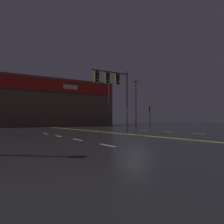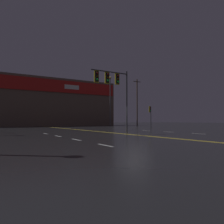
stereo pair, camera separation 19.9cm
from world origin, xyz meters
name	(u,v)px [view 1 (the left image)]	position (x,y,z in m)	size (l,w,h in m)	color
ground_plane	(134,135)	(0.00, 0.00, 0.00)	(200.00, 200.00, 0.00)	black
road_markings	(162,135)	(1.29, -1.86, 0.00)	(17.29, 60.00, 0.01)	gold
traffic_signal_median	(112,83)	(-1.23, 1.45, 4.37)	(3.62, 0.36, 5.59)	#38383D
traffic_signal_corner_northeast	(149,112)	(12.80, 12.46, 2.58)	(0.42, 0.36, 3.51)	#38383D
streetlight_far_right	(109,95)	(13.68, 26.58, 6.82)	(0.56, 0.56, 10.91)	#59595E
building_backdrop	(37,103)	(0.00, 34.02, 4.98)	(32.23, 10.23, 9.93)	brown
utility_pole_row	(50,98)	(0.74, 26.89, 5.42)	(46.66, 0.26, 11.14)	#4C3828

